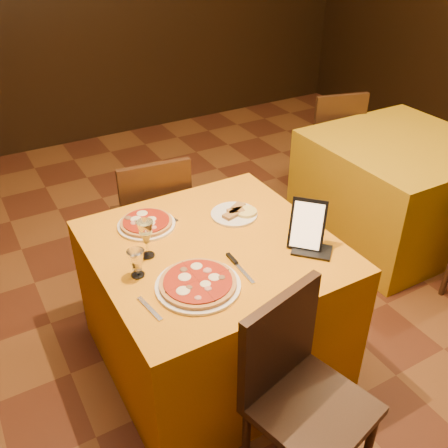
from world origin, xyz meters
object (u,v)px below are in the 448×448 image
pizza_far (146,224)px  tablet (307,225)px  water_glass (137,263)px  side_table (395,189)px  chair_main_far (150,218)px  pizza_near (198,284)px  chair_side_far (326,141)px  chair_main_near (313,409)px  wine_glass (146,239)px  main_table (214,304)px

pizza_far → tablet: size_ratio=1.19×
water_glass → tablet: 0.79m
side_table → chair_main_far: bearing=167.0°
chair_main_far → pizza_near: size_ratio=2.50×
chair_side_far → pizza_near: size_ratio=2.50×
chair_main_near → water_glass: size_ratio=7.00×
wine_glass → tablet: tablet is taller
wine_glass → tablet: size_ratio=0.78×
tablet → main_table: bearing=-165.1°
chair_main_far → wine_glass: bearing=74.8°
water_glass → side_table: bearing=12.3°
side_table → wine_glass: (-2.04, -0.35, 0.47)m
side_table → pizza_near: bearing=-161.1°
pizza_far → water_glass: water_glass is taller
pizza_near → side_table: bearing=18.9°
pizza_near → wine_glass: bearing=107.6°
chair_main_far → pizza_far: 0.64m
chair_main_far → water_glass: bearing=72.2°
chair_main_near → wine_glass: size_ratio=4.79×
side_table → wine_glass: bearing=-170.2°
wine_glass → water_glass: bearing=-129.8°
side_table → wine_glass: 2.12m
chair_side_far → pizza_far: bearing=40.6°
main_table → side_table: 1.78m
main_table → chair_main_far: bearing=90.0°
chair_main_near → main_table: bearing=75.7°
chair_main_far → pizza_near: bearing=85.8°
side_table → tablet: (-1.36, -0.65, 0.49)m
side_table → chair_side_far: (0.00, 0.79, 0.08)m
main_table → pizza_far: 0.54m
main_table → chair_side_far: size_ratio=1.21×
pizza_near → water_glass: water_glass is taller
chair_main_far → tablet: tablet is taller
main_table → water_glass: bearing=-173.6°
chair_side_far → tablet: size_ratio=3.73×
pizza_far → water_glass: bearing=-117.8°
tablet → chair_side_far: bearing=93.3°
pizza_far → chair_main_near: bearing=-79.1°
chair_side_far → pizza_near: (-1.94, -1.45, 0.31)m
chair_side_far → wine_glass: wine_glass is taller
main_table → pizza_near: (-0.21, -0.24, 0.39)m
chair_main_near → pizza_near: size_ratio=2.50×
chair_side_far → pizza_far: 2.17m
main_table → water_glass: size_ratio=8.46×
wine_glass → water_glass: wine_glass is taller
main_table → pizza_far: (-0.21, 0.30, 0.39)m
tablet → wine_glass: bearing=-157.0°
chair_main_far → chair_main_near: bearing=96.7°
water_glass → main_table: bearing=6.4°
pizza_near → tablet: 0.59m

